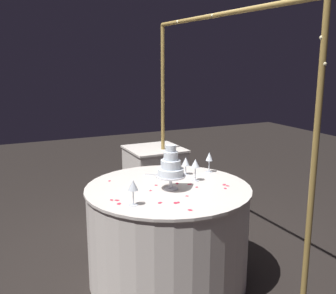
{
  "coord_description": "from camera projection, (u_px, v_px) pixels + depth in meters",
  "views": [
    {
      "loc": [
        2.58,
        -1.25,
        1.71
      ],
      "look_at": [
        0.0,
        0.0,
        1.07
      ],
      "focal_mm": 42.45,
      "sensor_mm": 36.0,
      "label": 1
    }
  ],
  "objects": [
    {
      "name": "rose_petal_11",
      "position": [
        112.0,
        200.0,
        2.71
      ],
      "size": [
        0.03,
        0.02,
        0.0
      ],
      "primitive_type": "ellipsoid",
      "rotation": [
        0.0,
        0.0,
        3.25
      ],
      "color": "#E02D47",
      "rests_on": "main_table"
    },
    {
      "name": "wine_glass_1",
      "position": [
        195.0,
        164.0,
        3.11
      ],
      "size": [
        0.07,
        0.07,
        0.18
      ],
      "color": "silver",
      "rests_on": "main_table"
    },
    {
      "name": "rose_petal_5",
      "position": [
        190.0,
        184.0,
        3.05
      ],
      "size": [
        0.03,
        0.04,
        0.0
      ],
      "primitive_type": "ellipsoid",
      "rotation": [
        0.0,
        0.0,
        1.83
      ],
      "color": "#E02D47",
      "rests_on": "main_table"
    },
    {
      "name": "rose_petal_15",
      "position": [
        119.0,
        204.0,
        2.64
      ],
      "size": [
        0.05,
        0.04,
        0.0
      ],
      "primitive_type": "ellipsoid",
      "rotation": [
        0.0,
        0.0,
        2.51
      ],
      "color": "#E02D47",
      "rests_on": "main_table"
    },
    {
      "name": "rose_petal_16",
      "position": [
        178.0,
        202.0,
        2.67
      ],
      "size": [
        0.04,
        0.04,
        0.0
      ],
      "primitive_type": "ellipsoid",
      "rotation": [
        0.0,
        0.0,
        5.31
      ],
      "color": "#E02D47",
      "rests_on": "main_table"
    },
    {
      "name": "rose_petal_17",
      "position": [
        156.0,
        185.0,
        3.03
      ],
      "size": [
        0.03,
        0.03,
        0.0
      ],
      "primitive_type": "ellipsoid",
      "rotation": [
        0.0,
        0.0,
        0.39
      ],
      "color": "#E02D47",
      "rests_on": "main_table"
    },
    {
      "name": "rose_petal_10",
      "position": [
        110.0,
        181.0,
        3.14
      ],
      "size": [
        0.04,
        0.03,
        0.0
      ],
      "primitive_type": "ellipsoid",
      "rotation": [
        0.0,
        0.0,
        5.67
      ],
      "color": "#E02D47",
      "rests_on": "main_table"
    },
    {
      "name": "rose_petal_1",
      "position": [
        224.0,
        185.0,
        3.04
      ],
      "size": [
        0.04,
        0.05,
        0.0
      ],
      "primitive_type": "ellipsoid",
      "rotation": [
        0.0,
        0.0,
        5.38
      ],
      "color": "#E02D47",
      "rests_on": "main_table"
    },
    {
      "name": "rose_petal_6",
      "position": [
        160.0,
        203.0,
        2.66
      ],
      "size": [
        0.04,
        0.04,
        0.0
      ],
      "primitive_type": "ellipsoid",
      "rotation": [
        0.0,
        0.0,
        5.14
      ],
      "color": "#E02D47",
      "rests_on": "main_table"
    },
    {
      "name": "rose_petal_9",
      "position": [
        190.0,
        210.0,
        2.53
      ],
      "size": [
        0.04,
        0.04,
        0.0
      ],
      "primitive_type": "ellipsoid",
      "rotation": [
        0.0,
        0.0,
        0.49
      ],
      "color": "#E02D47",
      "rests_on": "main_table"
    },
    {
      "name": "tiered_cake",
      "position": [
        171.0,
        167.0,
        2.91
      ],
      "size": [
        0.22,
        0.22,
        0.34
      ],
      "color": "silver",
      "rests_on": "main_table"
    },
    {
      "name": "ground_plane",
      "position": [
        168.0,
        278.0,
        3.16
      ],
      "size": [
        12.0,
        12.0,
        0.0
      ],
      "primitive_type": "plane",
      "color": "black"
    },
    {
      "name": "rose_petal_14",
      "position": [
        117.0,
        200.0,
        2.71
      ],
      "size": [
        0.04,
        0.04,
        0.0
      ],
      "primitive_type": "ellipsoid",
      "rotation": [
        0.0,
        0.0,
        0.83
      ],
      "color": "#E02D47",
      "rests_on": "main_table"
    },
    {
      "name": "rose_petal_12",
      "position": [
        197.0,
        187.0,
        2.99
      ],
      "size": [
        0.03,
        0.03,
        0.0
      ],
      "primitive_type": "ellipsoid",
      "rotation": [
        0.0,
        0.0,
        2.09
      ],
      "color": "#E02D47",
      "rests_on": "main_table"
    },
    {
      "name": "rose_petal_0",
      "position": [
        187.0,
        196.0,
        2.79
      ],
      "size": [
        0.03,
        0.03,
        0.0
      ],
      "primitive_type": "ellipsoid",
      "rotation": [
        0.0,
        0.0,
        0.82
      ],
      "color": "#E02D47",
      "rests_on": "main_table"
    },
    {
      "name": "rose_petal_8",
      "position": [
        151.0,
        190.0,
        2.91
      ],
      "size": [
        0.03,
        0.03,
        0.0
      ],
      "primitive_type": "ellipsoid",
      "rotation": [
        0.0,
        0.0,
        2.69
      ],
      "color": "#E02D47",
      "rests_on": "main_table"
    },
    {
      "name": "rose_petal_7",
      "position": [
        228.0,
        186.0,
        3.02
      ],
      "size": [
        0.04,
        0.03,
        0.0
      ],
      "primitive_type": "ellipsoid",
      "rotation": [
        0.0,
        0.0,
        0.37
      ],
      "color": "#E02D47",
      "rests_on": "main_table"
    },
    {
      "name": "wine_glass_3",
      "position": [
        133.0,
        186.0,
        2.59
      ],
      "size": [
        0.07,
        0.07,
        0.18
      ],
      "color": "silver",
      "rests_on": "main_table"
    },
    {
      "name": "wine_glass_2",
      "position": [
        209.0,
        157.0,
        3.36
      ],
      "size": [
        0.06,
        0.06,
        0.17
      ],
      "color": "silver",
      "rests_on": "main_table"
    },
    {
      "name": "main_table",
      "position": [
        168.0,
        234.0,
        3.08
      ],
      "size": [
        1.26,
        1.26,
        0.76
      ],
      "color": "silver",
      "rests_on": "ground"
    },
    {
      "name": "decorative_arch",
      "position": [
        218.0,
        107.0,
        3.05
      ],
      "size": [
        2.05,
        0.06,
        2.04
      ],
      "color": "olive",
      "rests_on": "ground"
    },
    {
      "name": "rose_petal_3",
      "position": [
        225.0,
        188.0,
        2.96
      ],
      "size": [
        0.03,
        0.02,
        0.0
      ],
      "primitive_type": "ellipsoid",
      "rotation": [
        0.0,
        0.0,
        6.17
      ],
      "color": "#E02D47",
      "rests_on": "main_table"
    },
    {
      "name": "wine_glass_0",
      "position": [
        186.0,
        162.0,
        3.29
      ],
      "size": [
        0.07,
        0.07,
        0.15
      ],
      "color": "silver",
      "rests_on": "main_table"
    },
    {
      "name": "cake_knife",
      "position": [
        165.0,
        175.0,
        3.28
      ],
      "size": [
        0.19,
        0.25,
        0.01
      ],
      "color": "silver",
      "rests_on": "main_table"
    },
    {
      "name": "rose_petal_13",
      "position": [
        177.0,
        183.0,
        3.07
      ],
      "size": [
        0.04,
        0.04,
        0.0
      ],
      "primitive_type": "ellipsoid",
      "rotation": [
        0.0,
        0.0,
        5.87
      ],
      "color": "#E02D47",
      "rests_on": "main_table"
    },
    {
      "name": "rose_petal_4",
      "position": [
        189.0,
        184.0,
        3.05
      ],
      "size": [
        0.03,
        0.03,
        0.0
      ],
      "primitive_type": "ellipsoid",
      "rotation": [
        0.0,
        0.0,
        2.14
      ],
      "color": "#E02D47",
      "rests_on": "main_table"
    },
    {
      "name": "side_table",
      "position": [
        155.0,
        185.0,
        4.19
      ],
      "size": [
        0.55,
        0.55,
        0.81
      ],
      "color": "silver",
      "rests_on": "ground"
    },
    {
      "name": "rose_petal_2",
      "position": [
        175.0,
        203.0,
        2.66
      ],
      "size": [
        0.05,
        0.04,
        0.0
      ],
      "primitive_type": "ellipsoid",
      "rotation": [
        0.0,
        0.0,
        5.79
      ],
      "color": "#E02D47",
      "rests_on": "main_table"
    }
  ]
}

